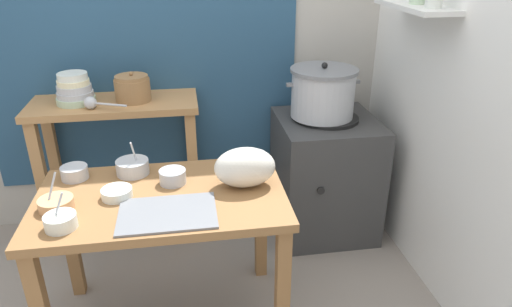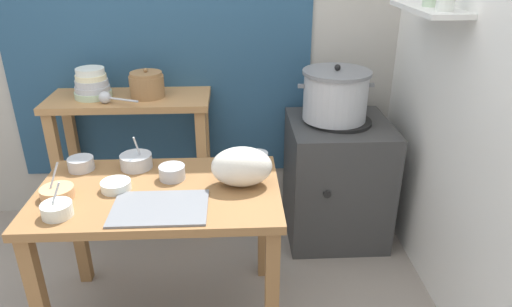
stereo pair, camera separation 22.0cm
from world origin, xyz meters
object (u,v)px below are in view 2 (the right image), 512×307
at_px(prep_bowl_4, 57,192).
at_px(plastic_bag, 242,167).
at_px(steamer_pot, 335,95).
at_px(prep_bowl_0, 57,209).
at_px(ladle, 106,98).
at_px(bowl_stack_enamel, 92,84).
at_px(stove_block, 336,179).
at_px(clay_pot, 147,85).
at_px(prep_bowl_2, 172,172).
at_px(prep_bowl_3, 81,163).
at_px(prep_table, 160,210).
at_px(prep_bowl_1, 116,185).
at_px(serving_tray, 160,208).
at_px(prep_bowl_5, 136,161).
at_px(back_shelf_table, 133,131).
at_px(prep_bowl_6, 258,157).

bearing_deg(prep_bowl_4, plastic_bag, 5.28).
bearing_deg(steamer_pot, prep_bowl_0, -145.33).
bearing_deg(prep_bowl_4, ladle, 85.81).
height_order(bowl_stack_enamel, prep_bowl_4, bowl_stack_enamel).
relative_size(stove_block, clay_pot, 3.85).
bearing_deg(prep_bowl_0, ladle, 89.73).
bearing_deg(prep_bowl_2, prep_bowl_3, 165.47).
relative_size(prep_table, steamer_pot, 2.47).
distance_m(steamer_pot, prep_bowl_1, 1.35).
bearing_deg(prep_bowl_1, steamer_pot, 31.89).
height_order(ladle, plastic_bag, ladle).
relative_size(serving_tray, prep_bowl_5, 2.25).
height_order(stove_block, prep_bowl_3, prep_bowl_3).
height_order(serving_tray, plastic_bag, plastic_bag).
bearing_deg(ladle, clay_pot, 29.13).
relative_size(bowl_stack_enamel, ladle, 0.90).
height_order(back_shelf_table, stove_block, back_shelf_table).
height_order(clay_pot, bowl_stack_enamel, bowl_stack_enamel).
relative_size(steamer_pot, prep_bowl_1, 3.32).
distance_m(stove_block, prep_bowl_2, 1.16).
height_order(clay_pot, prep_bowl_2, clay_pot).
distance_m(prep_table, back_shelf_table, 0.87).
bearing_deg(plastic_bag, prep_bowl_3, 165.95).
relative_size(clay_pot, prep_bowl_5, 1.14).
bearing_deg(prep_bowl_1, prep_table, -2.14).
distance_m(serving_tray, prep_bowl_0, 0.41).
distance_m(clay_pot, prep_bowl_2, 0.78).
bearing_deg(prep_bowl_4, prep_bowl_3, 84.85).
bearing_deg(prep_bowl_2, clay_pot, 106.59).
height_order(plastic_bag, prep_bowl_2, plastic_bag).
bearing_deg(ladle, stove_block, -0.48).
bearing_deg(prep_bowl_5, plastic_bag, -21.64).
bearing_deg(prep_bowl_3, prep_bowl_6, 2.29).
xyz_separation_m(stove_block, ladle, (-1.36, 0.01, 0.55)).
height_order(stove_block, serving_tray, stove_block).
bearing_deg(prep_bowl_2, prep_bowl_0, -144.66).
bearing_deg(prep_bowl_0, prep_table, 28.20).
xyz_separation_m(prep_bowl_2, prep_bowl_5, (-0.19, 0.13, 0.00)).
bearing_deg(prep_bowl_0, prep_bowl_3, 93.56).
relative_size(back_shelf_table, prep_bowl_5, 5.39).
distance_m(back_shelf_table, prep_bowl_3, 0.62).
xyz_separation_m(prep_bowl_3, prep_bowl_4, (-0.02, -0.27, -0.01)).
height_order(ladle, prep_bowl_1, ladle).
bearing_deg(prep_bowl_4, serving_tray, -14.67).
distance_m(steamer_pot, prep_bowl_3, 1.45).
relative_size(stove_block, plastic_bag, 2.80).
bearing_deg(prep_bowl_5, ladle, 116.57).
xyz_separation_m(prep_bowl_0, prep_bowl_6, (0.84, 0.46, -0.00)).
height_order(clay_pot, prep_bowl_6, clay_pot).
xyz_separation_m(prep_table, prep_bowl_5, (-0.14, 0.23, 0.15)).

